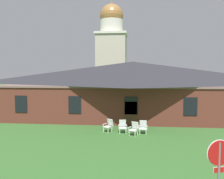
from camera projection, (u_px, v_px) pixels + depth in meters
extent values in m
cube|color=brown|center=(132.00, 101.00, 25.43)|extent=(24.25, 10.00, 3.20)
cube|color=#795B55|center=(132.00, 84.00, 25.31)|extent=(24.74, 10.20, 0.16)
pyramid|color=#28282D|center=(133.00, 73.00, 25.22)|extent=(25.22, 10.40, 2.30)
cube|color=black|center=(21.00, 104.00, 21.44)|extent=(1.10, 0.06, 1.50)
cube|color=black|center=(75.00, 105.00, 20.93)|extent=(1.10, 0.06, 1.50)
cube|color=black|center=(131.00, 106.00, 20.43)|extent=(1.10, 0.06, 1.50)
cube|color=black|center=(190.00, 106.00, 19.92)|extent=(1.10, 0.06, 1.50)
cube|color=#422819|center=(130.00, 114.00, 20.48)|extent=(1.10, 0.06, 2.10)
cube|color=#BCB29E|center=(112.00, 68.00, 41.02)|extent=(4.80, 4.80, 10.67)
cube|color=silver|center=(112.00, 34.00, 40.62)|extent=(5.18, 5.18, 0.36)
cylinder|color=silver|center=(112.00, 27.00, 40.53)|extent=(3.80, 3.80, 2.20)
sphere|color=#9E6B38|center=(112.00, 16.00, 40.40)|extent=(3.88, 3.88, 3.88)
cone|color=#9E6B38|center=(112.00, 1.00, 40.23)|extent=(0.24, 0.24, 1.00)
cylinder|color=white|center=(219.00, 153.00, 7.24)|extent=(0.78, 0.24, 0.81)
cylinder|color=#B71414|center=(220.00, 153.00, 7.22)|extent=(0.73, 0.24, 0.76)
cube|color=#B71414|center=(219.00, 170.00, 7.26)|extent=(0.31, 0.11, 0.16)
cube|color=white|center=(219.00, 170.00, 7.28)|extent=(0.33, 0.11, 0.18)
cube|color=silver|center=(108.00, 130.00, 18.31)|extent=(0.07, 0.07, 0.36)
cube|color=silver|center=(104.00, 130.00, 18.60)|extent=(0.07, 0.07, 0.36)
cube|color=silver|center=(112.00, 129.00, 18.65)|extent=(0.07, 0.07, 0.36)
cube|color=silver|center=(107.00, 129.00, 18.94)|extent=(0.07, 0.07, 0.36)
cube|color=silver|center=(108.00, 127.00, 18.61)|extent=(0.74, 0.73, 0.05)
cube|color=silver|center=(110.00, 122.00, 18.83)|extent=(0.53, 0.44, 0.54)
cube|color=silver|center=(110.00, 125.00, 18.40)|extent=(0.31, 0.42, 0.03)
cube|color=silver|center=(109.00, 127.00, 18.28)|extent=(0.06, 0.06, 0.22)
cube|color=silver|center=(105.00, 124.00, 18.77)|extent=(0.31, 0.42, 0.03)
cube|color=silver|center=(103.00, 126.00, 18.65)|extent=(0.06, 0.06, 0.22)
cube|color=white|center=(126.00, 131.00, 18.06)|extent=(0.06, 0.06, 0.36)
cube|color=white|center=(120.00, 131.00, 18.06)|extent=(0.06, 0.06, 0.36)
cube|color=white|center=(126.00, 130.00, 18.50)|extent=(0.06, 0.06, 0.36)
cube|color=white|center=(120.00, 130.00, 18.50)|extent=(0.06, 0.06, 0.36)
cube|color=white|center=(123.00, 128.00, 18.27)|extent=(0.59, 0.57, 0.05)
cube|color=white|center=(123.00, 123.00, 18.56)|extent=(0.53, 0.24, 0.54)
cube|color=white|center=(127.00, 125.00, 18.23)|extent=(0.11, 0.47, 0.03)
cube|color=white|center=(127.00, 127.00, 18.08)|extent=(0.04, 0.04, 0.22)
cube|color=white|center=(119.00, 125.00, 18.23)|extent=(0.11, 0.47, 0.03)
cube|color=white|center=(119.00, 127.00, 18.08)|extent=(0.04, 0.04, 0.22)
cube|color=silver|center=(135.00, 134.00, 17.26)|extent=(0.07, 0.07, 0.36)
cube|color=silver|center=(129.00, 133.00, 17.48)|extent=(0.07, 0.07, 0.36)
cube|color=silver|center=(138.00, 133.00, 17.65)|extent=(0.07, 0.07, 0.36)
cube|color=silver|center=(132.00, 132.00, 17.87)|extent=(0.07, 0.07, 0.36)
cube|color=silver|center=(133.00, 130.00, 17.55)|extent=(0.70, 0.69, 0.05)
cube|color=silver|center=(135.00, 125.00, 17.80)|extent=(0.55, 0.38, 0.54)
cube|color=silver|center=(137.00, 128.00, 17.38)|extent=(0.24, 0.45, 0.03)
cube|color=silver|center=(136.00, 130.00, 17.24)|extent=(0.05, 0.05, 0.22)
cube|color=silver|center=(130.00, 127.00, 17.66)|extent=(0.24, 0.45, 0.03)
cube|color=silver|center=(129.00, 129.00, 17.53)|extent=(0.05, 0.05, 0.22)
cube|color=white|center=(146.00, 132.00, 17.79)|extent=(0.05, 0.05, 0.36)
cube|color=white|center=(140.00, 132.00, 17.86)|extent=(0.05, 0.05, 0.36)
cube|color=white|center=(146.00, 131.00, 18.23)|extent=(0.05, 0.05, 0.36)
cube|color=white|center=(140.00, 131.00, 18.30)|extent=(0.05, 0.05, 0.36)
cube|color=white|center=(143.00, 129.00, 18.03)|extent=(0.56, 0.54, 0.05)
cube|color=white|center=(143.00, 124.00, 18.32)|extent=(0.52, 0.21, 0.54)
cube|color=white|center=(147.00, 126.00, 17.95)|extent=(0.08, 0.47, 0.03)
cube|color=white|center=(147.00, 128.00, 17.80)|extent=(0.04, 0.04, 0.22)
cube|color=white|center=(139.00, 126.00, 18.04)|extent=(0.08, 0.47, 0.03)
cube|color=white|center=(139.00, 128.00, 17.89)|extent=(0.04, 0.04, 0.22)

